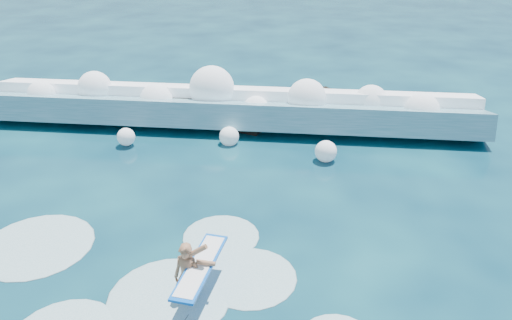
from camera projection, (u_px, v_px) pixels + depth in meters
The scene contains 6 objects.
ground at pixel (190, 233), 12.81m from camera, with size 200.00×200.00×0.00m, color #072338.
breaking_wave at pixel (230, 109), 19.27m from camera, with size 18.82×2.90×1.62m.
rock_cluster at pixel (239, 110), 19.68m from camera, with size 7.93×3.07×1.19m.
surfer_with_board at pixel (190, 275), 10.43m from camera, with size 1.01×2.85×1.63m.
wave_spray at pixel (237, 98), 18.92m from camera, with size 15.64×4.49×2.25m.
surf_foam at pixel (137, 277), 11.27m from camera, with size 9.51×5.75×0.14m.
Camera 1 is at (2.86, -10.36, 7.42)m, focal length 35.00 mm.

